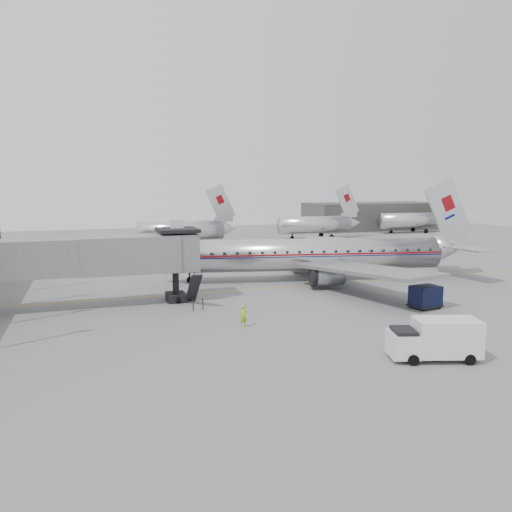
{
  "coord_description": "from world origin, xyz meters",
  "views": [
    {
      "loc": [
        -16.31,
        -39.1,
        10.12
      ],
      "look_at": [
        -0.93,
        6.49,
        3.2
      ],
      "focal_mm": 35.0,
      "sensor_mm": 36.0,
      "label": 1
    }
  ],
  "objects_px": {
    "ramp_worker": "(244,316)",
    "airliner": "(318,254)",
    "baggage_cart_navy": "(425,296)",
    "service_van": "(435,339)"
  },
  "relations": [
    {
      "from": "service_van",
      "to": "baggage_cart_navy",
      "type": "height_order",
      "value": "service_van"
    },
    {
      "from": "airliner",
      "to": "service_van",
      "type": "distance_m",
      "value": 24.89
    },
    {
      "from": "airliner",
      "to": "baggage_cart_navy",
      "type": "bearing_deg",
      "value": -66.58
    },
    {
      "from": "service_van",
      "to": "baggage_cart_navy",
      "type": "relative_size",
      "value": 2.1
    },
    {
      "from": "baggage_cart_navy",
      "to": "airliner",
      "type": "bearing_deg",
      "value": 93.7
    },
    {
      "from": "baggage_cart_navy",
      "to": "ramp_worker",
      "type": "bearing_deg",
      "value": 173.05
    },
    {
      "from": "airliner",
      "to": "ramp_worker",
      "type": "distance_m",
      "value": 19.41
    },
    {
      "from": "baggage_cart_navy",
      "to": "ramp_worker",
      "type": "relative_size",
      "value": 1.66
    },
    {
      "from": "ramp_worker",
      "to": "airliner",
      "type": "bearing_deg",
      "value": 38.53
    },
    {
      "from": "service_van",
      "to": "baggage_cart_navy",
      "type": "xyz_separation_m",
      "value": [
        7.31,
        10.47,
        -0.28
      ]
    }
  ]
}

